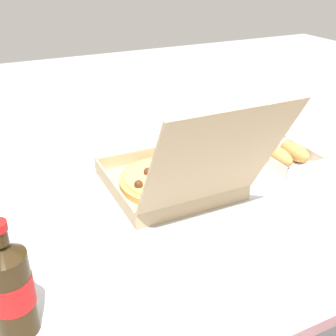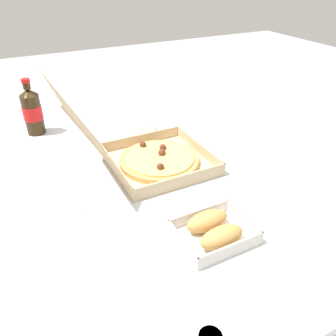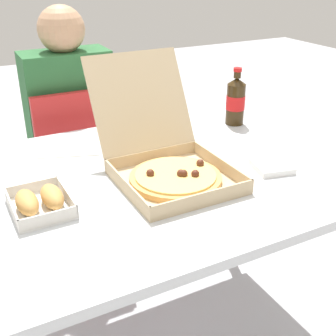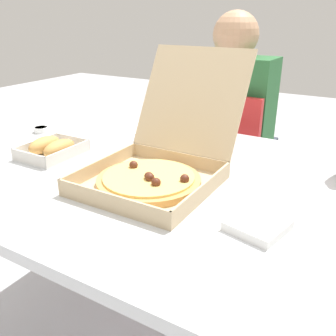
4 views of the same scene
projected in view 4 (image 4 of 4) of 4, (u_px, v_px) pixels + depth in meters
name	position (u px, v px, depth m)	size (l,w,h in m)	color
dining_table	(152.00, 193.00, 1.10)	(1.31, 0.93, 0.71)	silver
chair	(227.00, 165.00, 1.74)	(0.41, 0.41, 0.83)	red
diner_person	(235.00, 119.00, 1.71)	(0.36, 0.41, 1.15)	#333847
pizza_box_open	(158.00, 164.00, 0.99)	(0.33, 0.48, 0.33)	tan
bread_side_box	(52.00, 148.00, 1.18)	(0.15, 0.19, 0.06)	white
paper_menu	(161.00, 134.00, 1.39)	(0.21, 0.15, 0.00)	white
napkin_pile	(257.00, 225.00, 0.78)	(0.11, 0.11, 0.02)	white
dipping_sauce_cup	(41.00, 129.00, 1.42)	(0.06, 0.06, 0.02)	white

